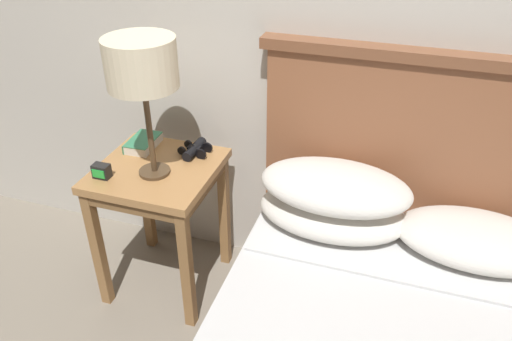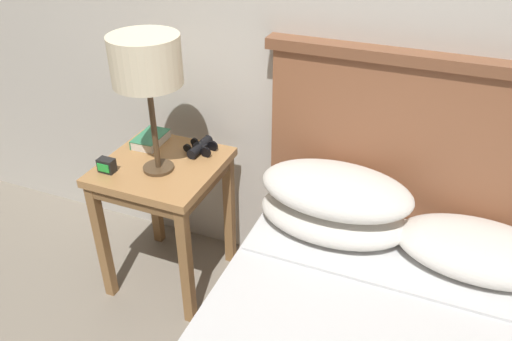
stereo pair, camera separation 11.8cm
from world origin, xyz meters
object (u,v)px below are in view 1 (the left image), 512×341
object	(u,v)px
nightstand	(159,186)
alarm_clock	(101,171)
binoculars_pair	(195,149)
table_lamp	(141,66)
book_on_nightstand	(143,143)

from	to	relation	value
nightstand	alarm_clock	size ratio (longest dim) A/B	9.34
nightstand	binoculars_pair	xyz separation A→B (m)	(0.11, 0.16, 0.12)
table_lamp	book_on_nightstand	xyz separation A→B (m)	(-0.16, 0.18, -0.45)
binoculars_pair	table_lamp	bearing A→B (deg)	-114.78
nightstand	binoculars_pair	world-z (taller)	binoculars_pair
book_on_nightstand	alarm_clock	xyz separation A→B (m)	(-0.03, -0.28, 0.01)
table_lamp	alarm_clock	world-z (taller)	table_lamp
table_lamp	alarm_clock	size ratio (longest dim) A/B	8.19
table_lamp	binoculars_pair	size ratio (longest dim) A/B	3.57
alarm_clock	book_on_nightstand	bearing A→B (deg)	83.44
table_lamp	binoculars_pair	world-z (taller)	table_lamp
table_lamp	binoculars_pair	bearing A→B (deg)	65.22
alarm_clock	binoculars_pair	bearing A→B (deg)	46.91
table_lamp	alarm_clock	xyz separation A→B (m)	(-0.19, -0.10, -0.44)
nightstand	table_lamp	xyz separation A→B (m)	(0.02, -0.05, 0.57)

